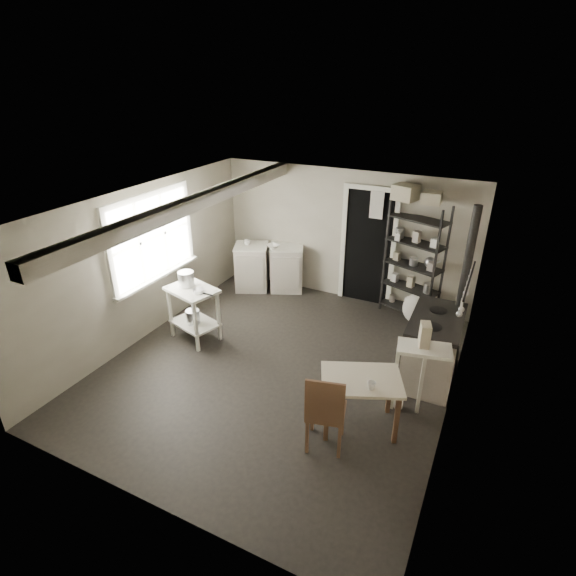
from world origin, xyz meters
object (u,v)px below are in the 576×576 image
at_px(flour_sack, 415,309).
at_px(chair, 326,409).
at_px(base_cabinets, 269,266).
at_px(stockpot, 186,280).
at_px(prep_table, 194,315).
at_px(work_table, 360,399).
at_px(stove, 433,348).
at_px(shelf_rack, 413,263).

bearing_deg(flour_sack, chair, -95.69).
bearing_deg(base_cabinets, stockpot, -122.84).
height_order(base_cabinets, flour_sack, base_cabinets).
relative_size(prep_table, work_table, 0.96).
height_order(chair, flour_sack, chair).
bearing_deg(prep_table, stockpot, 156.56).
bearing_deg(flour_sack, stove, -70.43).
bearing_deg(stove, shelf_rack, 111.17).
relative_size(prep_table, base_cabinets, 0.64).
bearing_deg(work_table, shelf_rack, 91.65).
bearing_deg(stove, chair, -115.72).
bearing_deg(base_cabinets, stove, -48.17).
distance_m(stockpot, flour_sack, 3.68).
xyz_separation_m(stove, flour_sack, (-0.49, 1.38, -0.20)).
bearing_deg(flour_sack, work_table, -91.56).
bearing_deg(stove, prep_table, -171.21).
relative_size(stockpot, work_table, 0.29).
xyz_separation_m(stockpot, chair, (2.74, -1.22, -0.45)).
relative_size(prep_table, shelf_rack, 0.43).
height_order(shelf_rack, chair, shelf_rack).
distance_m(stockpot, base_cabinets, 2.08).
xyz_separation_m(chair, flour_sack, (0.31, 3.15, -0.24)).
relative_size(stove, work_table, 1.30).
bearing_deg(stockpot, prep_table, -23.44).
distance_m(shelf_rack, stove, 1.79).
xyz_separation_m(prep_table, shelf_rack, (2.77, 2.18, 0.55)).
bearing_deg(chair, flour_sack, 70.40).
distance_m(work_table, flour_sack, 2.72).
distance_m(prep_table, base_cabinets, 2.07).
height_order(prep_table, stove, stove).
bearing_deg(flour_sack, shelf_rack, 128.53).
distance_m(chair, flour_sack, 3.17).
distance_m(prep_table, chair, 2.86).
distance_m(stockpot, stove, 3.62).
bearing_deg(stove, base_cabinets, 154.59).
height_order(prep_table, work_table, prep_table).
height_order(shelf_rack, flour_sack, shelf_rack).
bearing_deg(work_table, stockpot, 165.23).
bearing_deg(stockpot, work_table, -14.77).
xyz_separation_m(work_table, chair, (-0.24, -0.43, 0.10)).
height_order(base_cabinets, chair, chair).
distance_m(stockpot, work_table, 3.13).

